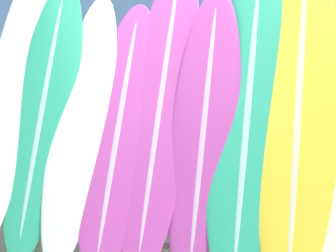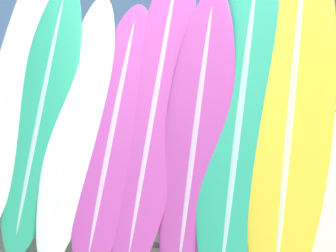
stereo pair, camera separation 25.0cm
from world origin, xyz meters
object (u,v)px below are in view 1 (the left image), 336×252
at_px(surfboard_slot_2, 80,123).
at_px(surfboard_slot_7, 299,103).
at_px(surfboard_slot_1, 43,112).
at_px(surfboard_slot_3, 119,131).
at_px(surfboard_slot_4, 161,103).
at_px(person_mid_beach, 246,73).
at_px(surfboard_rack, 138,198).
at_px(surfboard_slot_5, 204,128).
at_px(surfboard_slot_6, 248,112).
at_px(surfboard_slot_0, 12,94).
at_px(person_near_water, 323,72).
at_px(person_far_right, 272,100).

bearing_deg(surfboard_slot_2, surfboard_slot_7, 3.80).
relative_size(surfboard_slot_1, surfboard_slot_3, 1.11).
relative_size(surfboard_slot_4, person_mid_beach, 1.34).
bearing_deg(surfboard_rack, surfboard_slot_5, 5.15).
bearing_deg(surfboard_slot_3, surfboard_slot_6, 4.69).
relative_size(surfboard_slot_4, surfboard_slot_6, 1.03).
xyz_separation_m(surfboard_slot_0, surfboard_slot_1, (0.33, -0.06, -0.13)).
bearing_deg(surfboard_rack, person_mid_beach, 91.02).
bearing_deg(surfboard_slot_5, surfboard_rack, -174.85).
height_order(surfboard_rack, surfboard_slot_3, surfboard_slot_3).
xyz_separation_m(surfboard_slot_6, person_mid_beach, (-0.92, 7.13, -0.18)).
height_order(surfboard_rack, surfboard_slot_5, surfboard_slot_5).
distance_m(surfboard_slot_1, person_near_water, 8.96).
relative_size(surfboard_slot_4, surfboard_slot_5, 1.15).
distance_m(surfboard_rack, person_near_water, 8.86).
distance_m(surfboard_slot_4, surfboard_slot_7, 0.98).
height_order(surfboard_slot_1, surfboard_slot_2, surfboard_slot_1).
xyz_separation_m(surfboard_rack, surfboard_slot_1, (-0.81, 0.07, 0.61)).
bearing_deg(surfboard_slot_1, person_far_right, 63.91).
bearing_deg(person_far_right, surfboard_rack, 85.26).
bearing_deg(surfboard_slot_2, surfboard_rack, -5.46).
height_order(surfboard_slot_2, surfboard_slot_7, surfboard_slot_7).
bearing_deg(surfboard_slot_1, surfboard_slot_3, -3.28).
distance_m(surfboard_slot_1, surfboard_slot_7, 1.94).
relative_size(surfboard_rack, person_far_right, 1.65).
xyz_separation_m(surfboard_slot_3, person_mid_beach, (0.02, 7.20, -0.01)).
bearing_deg(surfboard_slot_7, surfboard_slot_4, -179.39).
distance_m(surfboard_slot_1, surfboard_slot_3, 0.67).
xyz_separation_m(surfboard_slot_1, surfboard_slot_2, (0.33, -0.03, -0.07)).
bearing_deg(person_far_right, surfboard_slot_2, 77.28).
xyz_separation_m(surfboard_slot_0, surfboard_slot_2, (0.66, -0.09, -0.20)).
bearing_deg(surfboard_rack, surfboard_slot_7, 7.68).
bearing_deg(person_near_water, person_mid_beach, -7.52).
distance_m(surfboard_slot_2, surfboard_slot_6, 1.27).
relative_size(surfboard_slot_2, surfboard_slot_3, 1.04).
relative_size(surfboard_slot_1, person_far_right, 1.36).
bearing_deg(surfboard_slot_4, surfboard_slot_0, -179.88).
height_order(surfboard_slot_5, surfboard_slot_7, surfboard_slot_7).
bearing_deg(person_near_water, surfboard_slot_3, 29.82).
height_order(surfboard_slot_2, surfboard_slot_4, surfboard_slot_4).
relative_size(surfboard_slot_0, person_far_right, 1.53).
bearing_deg(person_near_water, surfboard_slot_6, 35.86).
bearing_deg(surfboard_slot_5, surfboard_slot_3, -179.26).
bearing_deg(person_mid_beach, person_near_water, 154.77).
height_order(surfboard_slot_1, person_mid_beach, surfboard_slot_1).
height_order(surfboard_slot_1, surfboard_slot_7, surfboard_slot_7).
relative_size(surfboard_rack, person_near_water, 1.54).
xyz_separation_m(surfboard_slot_2, person_mid_beach, (0.35, 7.19, -0.05)).
relative_size(surfboard_slot_4, person_far_right, 1.49).
bearing_deg(surfboard_slot_7, surfboard_slot_5, -170.35).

